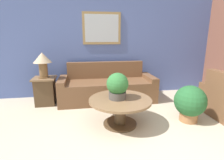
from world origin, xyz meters
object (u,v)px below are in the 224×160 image
table_lamp (43,61)px  potted_plant_on_table (117,86)px  coffee_table (120,106)px  couch_main (107,88)px  potted_plant_floor (190,102)px  side_table (45,91)px

table_lamp → potted_plant_on_table: 1.93m
table_lamp → coffee_table: bearing=-39.4°
potted_plant_on_table → couch_main: bearing=90.5°
couch_main → potted_plant_floor: bearing=-45.1°
couch_main → potted_plant_floor: couch_main is taller
coffee_table → potted_plant_on_table: 0.37m
couch_main → potted_plant_floor: 1.92m
potted_plant_on_table → potted_plant_floor: size_ratio=0.67×
couch_main → potted_plant_on_table: bearing=-89.5°
couch_main → potted_plant_on_table: potted_plant_on_table is taller
table_lamp → potted_plant_floor: (2.81, -1.31, -0.65)m
side_table → potted_plant_on_table: size_ratio=1.39×
coffee_table → potted_plant_on_table: bearing=155.3°
coffee_table → potted_plant_on_table: (-0.05, 0.02, 0.37)m
potted_plant_floor → couch_main: bearing=134.9°
side_table → potted_plant_floor: (2.81, -1.31, 0.04)m
coffee_table → potted_plant_floor: (1.30, -0.07, 0.02)m
couch_main → coffee_table: size_ratio=2.10×
coffee_table → side_table: 1.96m
side_table → potted_plant_on_table: 1.95m
couch_main → table_lamp: size_ratio=4.06×
couch_main → coffee_table: bearing=-87.4°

